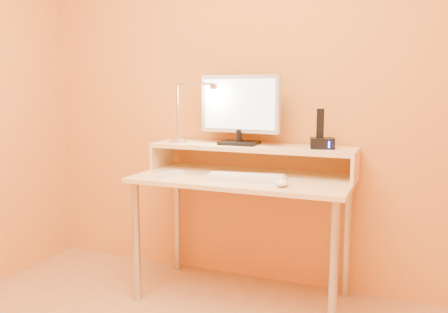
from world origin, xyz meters
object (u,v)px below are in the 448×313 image
at_px(mouse, 281,182).
at_px(lamp_base, 178,140).
at_px(remote_control, 170,174).
at_px(monitor_panel, 240,104).
at_px(phone_dock, 322,143).
at_px(keyboard, 246,178).

bearing_deg(mouse, lamp_base, 146.12).
bearing_deg(remote_control, lamp_base, 127.73).
height_order(monitor_panel, mouse, monitor_panel).
xyz_separation_m(lamp_base, mouse, (0.73, -0.29, -0.15)).
distance_m(phone_dock, keyboard, 0.47).
bearing_deg(remote_control, keyboard, 26.08).
distance_m(monitor_panel, keyboard, 0.48).
relative_size(monitor_panel, keyboard, 1.17).
xyz_separation_m(phone_dock, keyboard, (-0.36, -0.24, -0.18)).
height_order(lamp_base, remote_control, lamp_base).
height_order(lamp_base, keyboard, lamp_base).
bearing_deg(mouse, phone_dock, 53.21).
xyz_separation_m(monitor_panel, phone_dock, (0.49, -0.01, -0.21)).
bearing_deg(phone_dock, keyboard, -160.28).
relative_size(phone_dock, keyboard, 0.31).
relative_size(phone_dock, mouse, 1.11).
bearing_deg(lamp_base, mouse, -21.54).
relative_size(phone_dock, remote_control, 0.70).
xyz_separation_m(keyboard, remote_control, (-0.43, -0.04, -0.00)).
relative_size(monitor_panel, lamp_base, 4.92).
relative_size(monitor_panel, mouse, 4.20).
relative_size(keyboard, remote_control, 2.28).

